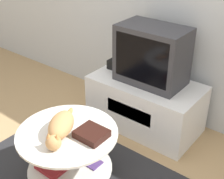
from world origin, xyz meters
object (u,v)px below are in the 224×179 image
at_px(dvd_box, 92,134).
at_px(cat, 60,127).
at_px(tv, 152,55).
at_px(speaker, 113,64).

height_order(dvd_box, cat, cat).
relative_size(tv, speaker, 6.63).
bearing_deg(speaker, cat, -70.77).
xyz_separation_m(dvd_box, cat, (-0.20, -0.12, 0.04)).
xyz_separation_m(tv, dvd_box, (0.12, -0.99, -0.25)).
distance_m(tv, cat, 1.13).
distance_m(tv, speaker, 0.51).
xyz_separation_m(speaker, cat, (0.39, -1.11, 0.01)).
distance_m(speaker, cat, 1.17).
distance_m(dvd_box, cat, 0.23).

